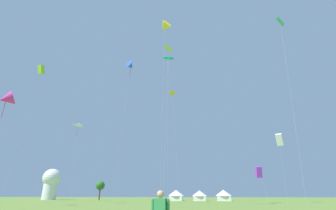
# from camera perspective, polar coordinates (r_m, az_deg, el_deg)

# --- Properties ---
(kite_yellow_diamond) EXTENTS (2.63, 2.38, 29.08)m
(kite_yellow_diamond) POSITION_cam_1_polar(r_m,az_deg,el_deg) (65.73, 1.07, 2.15)
(kite_yellow_diamond) COLOR yellow
(kite_yellow_diamond) RESTS_ON ground
(kite_blue_delta) EXTENTS (2.61, 3.34, 33.40)m
(kite_blue_delta) POSITION_cam_1_polar(r_m,az_deg,el_deg) (61.74, -8.97, 9.26)
(kite_blue_delta) COLOR blue
(kite_blue_delta) RESTS_ON ground
(kite_yellow_delta) EXTENTS (3.13, 3.09, 33.94)m
(kite_yellow_delta) POSITION_cam_1_polar(r_m,az_deg,el_deg) (49.27, -0.77, 18.26)
(kite_yellow_delta) COLOR yellow
(kite_yellow_delta) RESTS_ON ground
(kite_green_diamond) EXTENTS (2.92, 2.10, 31.71)m
(kite_green_diamond) POSITION_cam_1_polar(r_m,az_deg,el_deg) (48.61, 25.42, 17.30)
(kite_green_diamond) COLOR green
(kite_green_diamond) RESTS_ON ground
(kite_magenta_delta) EXTENTS (4.26, 3.56, 18.20)m
(kite_magenta_delta) POSITION_cam_1_polar(r_m,az_deg,el_deg) (48.36, -34.33, 1.20)
(kite_magenta_delta) COLOR #E02DA3
(kite_magenta_delta) RESTS_ON ground
(kite_white_box) EXTENTS (2.16, 3.02, 15.26)m
(kite_white_box) POSITION_cam_1_polar(r_m,az_deg,el_deg) (62.10, 25.20, -7.52)
(kite_white_box) COLOR white
(kite_white_box) RESTS_ON ground
(kite_purple_box) EXTENTS (1.56, 3.10, 7.55)m
(kite_purple_box) POSITION_cam_1_polar(r_m,az_deg,el_deg) (57.96, 20.94, -14.82)
(kite_purple_box) COLOR purple
(kite_purple_box) RESTS_ON ground
(kite_lime_box) EXTENTS (2.76, 1.51, 27.27)m
(kite_lime_box) POSITION_cam_1_polar(r_m,az_deg,el_deg) (57.00, -28.16, 7.48)
(kite_lime_box) COLOR #99DB2D
(kite_lime_box) RESTS_ON ground
(kite_lime_diamond) EXTENTS (1.39, 3.34, 28.18)m
(kite_lime_diamond) POSITION_cam_1_polar(r_m,az_deg,el_deg) (44.94, 0.07, 12.82)
(kite_lime_diamond) COLOR #99DB2D
(kite_lime_diamond) RESTS_ON ground
(kite_white_parafoil) EXTENTS (2.07, 2.90, 16.05)m
(kite_white_parafoil) POSITION_cam_1_polar(r_m,az_deg,el_deg) (54.47, -20.82, -4.53)
(kite_white_parafoil) COLOR white
(kite_white_parafoil) RESTS_ON ground
(kite_cyan_parafoil) EXTENTS (3.49, 3.34, 38.37)m
(kite_cyan_parafoil) POSITION_cam_1_polar(r_m,az_deg,el_deg) (68.24, 0.07, 11.18)
(kite_cyan_parafoil) COLOR #1EB7CC
(kite_cyan_parafoil) RESTS_ON ground
(festival_tent_left) EXTENTS (4.63, 4.63, 3.01)m
(festival_tent_left) POSITION_cam_1_polar(r_m,az_deg,el_deg) (75.04, 1.96, -20.74)
(festival_tent_left) COLOR white
(festival_tent_left) RESTS_ON ground
(festival_tent_center) EXTENTS (4.39, 4.39, 2.86)m
(festival_tent_center) POSITION_cam_1_polar(r_m,az_deg,el_deg) (74.55, 7.58, -20.65)
(festival_tent_center) COLOR white
(festival_tent_center) RESTS_ON ground
(festival_tent_right) EXTENTS (4.64, 4.64, 3.02)m
(festival_tent_right) POSITION_cam_1_polar(r_m,az_deg,el_deg) (74.70, 13.20, -20.24)
(festival_tent_right) COLOR white
(festival_tent_right) RESTS_ON ground
(observatory_dome) EXTENTS (6.40, 6.40, 10.80)m
(observatory_dome) POSITION_cam_1_polar(r_m,az_deg,el_deg) (101.53, -26.26, -16.29)
(observatory_dome) COLOR white
(observatory_dome) RESTS_ON ground
(tree_distant_left) EXTENTS (2.88, 2.88, 6.00)m
(tree_distant_left) POSITION_cam_1_polar(r_m,az_deg,el_deg) (85.81, -15.95, -18.13)
(tree_distant_left) COLOR brown
(tree_distant_left) RESTS_ON ground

